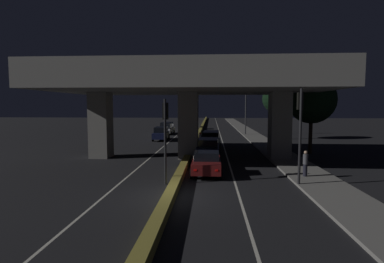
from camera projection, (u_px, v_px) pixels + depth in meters
ground_plane at (171, 197)px, 14.72m from camera, size 200.00×200.00×0.00m
lane_line_left_inner at (180, 133)px, 49.74m from camera, size 0.12×126.00×0.00m
lane_line_right_inner at (220, 133)px, 49.31m from camera, size 0.12×126.00×0.00m
median_divider at (200, 132)px, 49.50m from camera, size 0.52×126.00×0.45m
sidewalk_right at (256, 137)px, 42.03m from camera, size 2.88×126.00×0.14m
elevated_overpass at (188, 83)px, 25.09m from camera, size 22.18×13.19×8.51m
traffic_light_left_of_median at (165, 126)px, 16.93m from camera, size 0.30×0.49×4.85m
traffic_light_right_of_median at (300, 120)px, 16.41m from camera, size 0.30×0.49×5.41m
street_lamp at (244, 105)px, 45.65m from camera, size 2.07×0.32×7.86m
car_dark_red_lead at (207, 163)px, 19.52m from camera, size 1.96×3.97×1.50m
car_dark_blue_second at (208, 148)px, 25.44m from camera, size 2.14×4.22×1.70m
car_dark_green_third at (211, 139)px, 31.59m from camera, size 2.13×4.59×1.80m
car_dark_blue_lead_oncoming at (161, 133)px, 39.18m from camera, size 2.01×4.71×1.73m
car_white_second_oncoming at (167, 128)px, 47.61m from camera, size 2.03×4.79×1.91m
car_white_third_oncoming at (192, 124)px, 57.88m from camera, size 1.95×4.10×1.86m
motorcycle_blue_filtering_near at (196, 165)px, 19.70m from camera, size 0.33×1.83×1.43m
motorcycle_red_filtering_mid at (199, 148)px, 27.61m from camera, size 0.34×1.77×1.37m
motorcycle_white_filtering_far at (200, 139)px, 35.19m from camera, size 0.34×1.77×1.38m
pedestrian_on_sidewalk at (305, 163)px, 18.36m from camera, size 0.30×0.30×1.58m
roadside_tree_kerbside_near at (312, 100)px, 27.62m from camera, size 4.43×4.43×7.26m
roadside_tree_kerbside_mid at (277, 99)px, 39.64m from camera, size 3.89×3.89×7.40m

